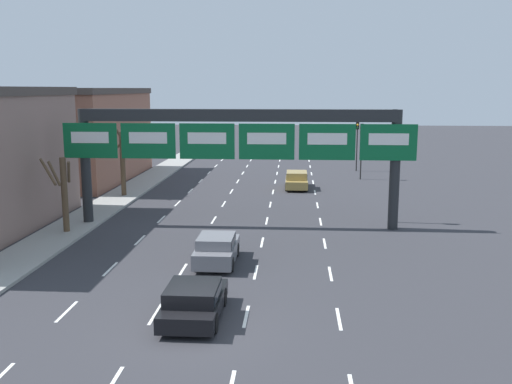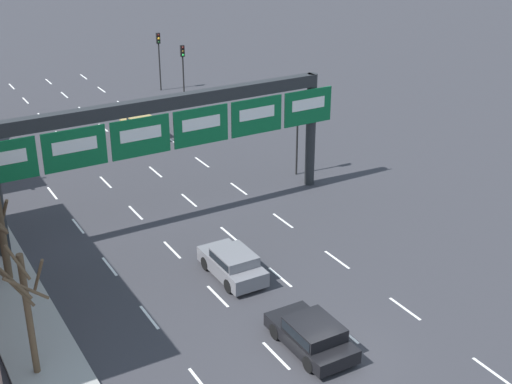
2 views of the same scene
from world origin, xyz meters
TOP-DOWN VIEW (x-y plane):
  - ground_plane at (0.00, 0.00)m, footprint 220.00×220.00m
  - lane_dashes at (-0.00, 13.50)m, footprint 10.02×67.00m
  - sign_gantry at (-0.00, 14.45)m, footprint 20.31×0.70m
  - car_black at (-0.18, 0.69)m, footprint 1.97×4.07m
  - car_gold at (3.50, 27.70)m, footprint 1.82×4.32m
  - car_grey at (-0.25, 7.15)m, footprint 1.80×3.92m
  - traffic_light_near_gantry at (9.20, 16.15)m, footprint 0.30×0.35m
  - traffic_light_mid_block at (9.24, 32.89)m, footprint 0.30×0.35m
  - traffic_light_far_end at (9.42, 38.18)m, footprint 0.30×0.35m
  - tree_bare_closest at (-9.47, 12.01)m, footprint 1.79×1.79m
  - tree_bare_second at (-10.08, 4.48)m, footprint 1.78×1.77m

SIDE VIEW (x-z plane):
  - ground_plane at x=0.00m, z-range 0.00..0.00m
  - lane_dashes at x=0.00m, z-range 0.00..0.01m
  - car_black at x=-0.18m, z-range 0.05..1.34m
  - car_grey at x=-0.25m, z-range 0.05..1.43m
  - car_gold at x=3.50m, z-range 0.05..1.46m
  - tree_bare_closest at x=-9.47m, z-range 0.41..4.57m
  - tree_bare_second at x=-10.08m, z-range 0.32..5.94m
  - traffic_light_near_gantry at x=9.20m, z-range 1.04..5.99m
  - traffic_light_mid_block at x=9.24m, z-range 1.05..6.03m
  - traffic_light_far_end at x=9.42m, z-range 1.05..6.06m
  - sign_gantry at x=0.00m, z-range 1.85..8.73m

